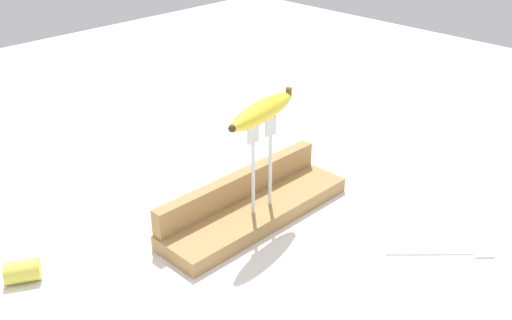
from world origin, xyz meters
TOP-DOWN VIEW (x-y plane):
  - ground_plane at (0.00, 0.00)m, footprint 3.00×3.00m
  - wooden_board at (0.00, 0.00)m, footprint 0.42×0.12m
  - board_backstop at (0.00, 0.05)m, footprint 0.41×0.03m
  - fork_stand_center at (0.00, -0.02)m, footprint 0.07×0.01m
  - banana_raised_center at (-0.00, -0.02)m, footprint 0.19×0.08m
  - fork_fallen_near at (0.17, -0.34)m, footprint 0.15×0.15m
  - banana_chunk_far at (-0.42, 0.14)m, footprint 0.07×0.06m

SIDE VIEW (x-z plane):
  - ground_plane at x=0.00m, z-range 0.00..0.00m
  - fork_fallen_near at x=0.17m, z-range 0.00..0.01m
  - wooden_board at x=0.00m, z-range 0.00..0.03m
  - banana_chunk_far at x=-0.42m, z-range 0.00..0.04m
  - board_backstop at x=0.00m, z-range 0.03..0.08m
  - fork_stand_center at x=0.00m, z-range 0.05..0.23m
  - banana_raised_center at x=0.00m, z-range 0.22..0.25m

